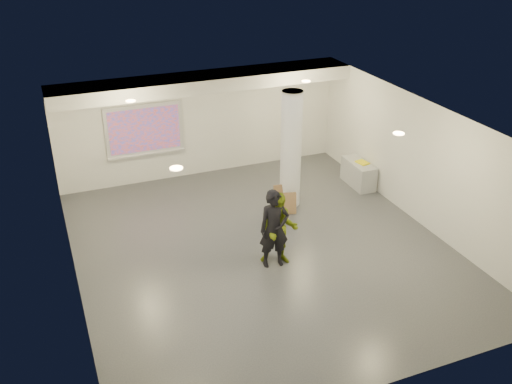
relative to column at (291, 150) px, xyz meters
name	(u,v)px	position (x,y,z in m)	size (l,w,h in m)	color
floor	(263,249)	(-1.50, -1.80, -1.50)	(8.00, 9.00, 0.01)	#3B3D43
ceiling	(263,122)	(-1.50, -1.80, 1.50)	(8.00, 9.00, 0.01)	silver
wall_back	(201,123)	(-1.50, 2.70, 0.00)	(8.00, 0.01, 3.00)	silver
wall_front	(380,314)	(-1.50, -6.30, 0.00)	(8.00, 0.01, 3.00)	silver
wall_left	(68,224)	(-5.50, -1.80, 0.00)	(0.01, 9.00, 3.00)	silver
wall_right	(419,161)	(2.50, -1.80, 0.00)	(0.01, 9.00, 3.00)	silver
soffit_band	(205,82)	(-1.50, 2.15, 1.32)	(8.00, 1.10, 0.36)	silver
downlight_nw	(131,101)	(-3.70, 0.70, 1.48)	(0.22, 0.22, 0.02)	#FFD290
downlight_ne	(306,81)	(0.70, 0.70, 1.48)	(0.22, 0.22, 0.02)	#FFD290
downlight_sw	(176,168)	(-3.70, -3.30, 1.48)	(0.22, 0.22, 0.02)	#FFD290
downlight_se	(399,133)	(0.70, -3.30, 1.48)	(0.22, 0.22, 0.02)	#FFD290
column	(291,150)	(0.00, 0.00, 0.00)	(0.52, 0.52, 3.00)	white
projection_screen	(144,130)	(-3.10, 2.65, 0.03)	(2.10, 0.13, 1.42)	silver
credenza	(358,174)	(2.22, 0.30, -1.16)	(0.49, 1.17, 0.68)	#9FA2A5
postit_pad	(362,162)	(2.26, 0.22, -0.80)	(0.25, 0.34, 0.03)	yellow
cardboard_back	(284,196)	(-0.20, -0.11, -1.20)	(0.56, 0.05, 0.61)	olive
cardboard_front	(286,204)	(-0.32, -0.47, -1.22)	(0.51, 0.05, 0.56)	olive
woman	(274,229)	(-1.51, -2.44, -0.63)	(0.64, 0.42, 1.75)	black
man	(279,229)	(-1.37, -2.40, -0.68)	(0.80, 0.62, 1.64)	#667C10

